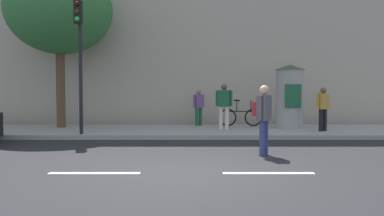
% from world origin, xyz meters
% --- Properties ---
extents(ground_plane, '(80.00, 80.00, 0.00)m').
position_xyz_m(ground_plane, '(0.00, 0.00, 0.00)').
color(ground_plane, '#232326').
extents(sidewalk_curb, '(36.00, 4.00, 0.15)m').
position_xyz_m(sidewalk_curb, '(0.00, 7.00, 0.07)').
color(sidewalk_curb, '#9E9B93').
rests_on(sidewalk_curb, ground_plane).
extents(lane_markings, '(25.80, 0.16, 0.01)m').
position_xyz_m(lane_markings, '(-0.00, 0.00, 0.00)').
color(lane_markings, silver).
rests_on(lane_markings, ground_plane).
extents(building_backdrop, '(36.00, 5.00, 10.33)m').
position_xyz_m(building_backdrop, '(0.00, 12.00, 5.17)').
color(building_backdrop, '#B7A893').
rests_on(building_backdrop, ground_plane).
extents(traffic_light, '(0.24, 0.45, 4.41)m').
position_xyz_m(traffic_light, '(-3.53, 5.24, 3.11)').
color(traffic_light, black).
rests_on(traffic_light, sidewalk_curb).
extents(poster_column, '(1.15, 1.15, 2.48)m').
position_xyz_m(poster_column, '(4.03, 7.49, 1.41)').
color(poster_column, '#9E9B93').
rests_on(poster_column, sidewalk_curb).
extents(street_tree, '(4.14, 4.14, 6.43)m').
position_xyz_m(street_tree, '(-5.03, 7.73, 4.81)').
color(street_tree, brown).
rests_on(street_tree, sidewalk_curb).
extents(pedestrian_in_red_top, '(0.50, 0.50, 1.75)m').
position_xyz_m(pedestrian_in_red_top, '(1.98, 2.03, 1.04)').
color(pedestrian_in_red_top, navy).
rests_on(pedestrian_in_red_top, ground_plane).
extents(pedestrian_with_backpack, '(0.53, 0.40, 1.58)m').
position_xyz_m(pedestrian_with_backpack, '(4.94, 6.28, 1.06)').
color(pedestrian_with_backpack, black).
rests_on(pedestrian_with_backpack, sidewalk_curb).
extents(pedestrian_in_light_jacket, '(0.47, 0.44, 1.51)m').
position_xyz_m(pedestrian_in_light_jacket, '(0.49, 8.41, 1.02)').
color(pedestrian_in_light_jacket, '#1E5938').
rests_on(pedestrian_in_light_jacket, sidewalk_curb).
extents(pedestrian_in_dark_shirt, '(0.62, 0.47, 1.72)m').
position_xyz_m(pedestrian_in_dark_shirt, '(1.42, 6.97, 1.18)').
color(pedestrian_in_dark_shirt, silver).
rests_on(pedestrian_in_dark_shirt, sidewalk_curb).
extents(bicycle_leaning, '(1.77, 0.10, 1.09)m').
position_xyz_m(bicycle_leaning, '(2.20, 8.14, 0.54)').
color(bicycle_leaning, black).
rests_on(bicycle_leaning, sidewalk_curb).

